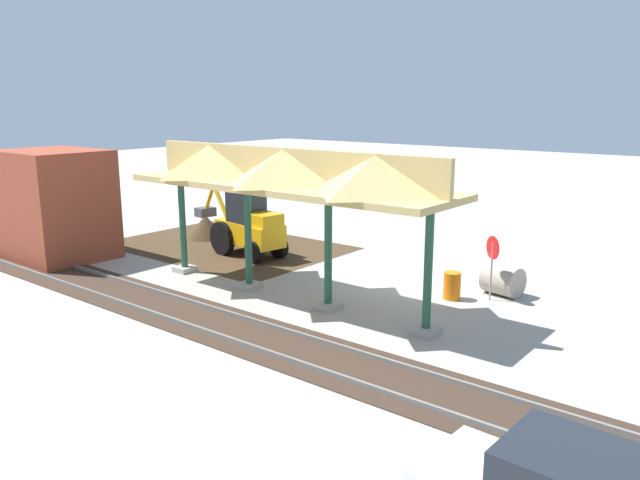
{
  "coord_description": "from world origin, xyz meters",
  "views": [
    {
      "loc": [
        -10.71,
        19.04,
        6.36
      ],
      "look_at": [
        2.49,
        2.56,
        1.6
      ],
      "focal_mm": 35.0,
      "sensor_mm": 36.0,
      "label": 1
    }
  ],
  "objects_px": {
    "stop_sign": "(492,254)",
    "brick_utility_building": "(56,205)",
    "traffic_barrel": "(452,286)",
    "backhoe": "(247,225)",
    "concrete_pipe": "(503,280)"
  },
  "relations": [
    {
      "from": "stop_sign",
      "to": "brick_utility_building",
      "type": "relative_size",
      "value": 0.48
    },
    {
      "from": "brick_utility_building",
      "to": "stop_sign",
      "type": "bearing_deg",
      "value": -160.51
    },
    {
      "from": "stop_sign",
      "to": "traffic_barrel",
      "type": "xyz_separation_m",
      "value": [
        1.02,
        0.68,
        -1.07
      ]
    },
    {
      "from": "stop_sign",
      "to": "brick_utility_building",
      "type": "height_order",
      "value": "brick_utility_building"
    },
    {
      "from": "backhoe",
      "to": "traffic_barrel",
      "type": "bearing_deg",
      "value": 179.81
    },
    {
      "from": "stop_sign",
      "to": "traffic_barrel",
      "type": "bearing_deg",
      "value": 33.68
    },
    {
      "from": "backhoe",
      "to": "traffic_barrel",
      "type": "height_order",
      "value": "backhoe"
    },
    {
      "from": "concrete_pipe",
      "to": "traffic_barrel",
      "type": "bearing_deg",
      "value": 53.01
    },
    {
      "from": "backhoe",
      "to": "concrete_pipe",
      "type": "relative_size",
      "value": 3.91
    },
    {
      "from": "concrete_pipe",
      "to": "traffic_barrel",
      "type": "height_order",
      "value": "concrete_pipe"
    },
    {
      "from": "concrete_pipe",
      "to": "brick_utility_building",
      "type": "height_order",
      "value": "brick_utility_building"
    },
    {
      "from": "concrete_pipe",
      "to": "brick_utility_building",
      "type": "xyz_separation_m",
      "value": [
        16.31,
        6.53,
        1.69
      ]
    },
    {
      "from": "brick_utility_building",
      "to": "traffic_barrel",
      "type": "xyz_separation_m",
      "value": [
        -15.21,
        -5.07,
        -1.75
      ]
    },
    {
      "from": "stop_sign",
      "to": "brick_utility_building",
      "type": "xyz_separation_m",
      "value": [
        16.23,
        5.75,
        0.68
      ]
    },
    {
      "from": "stop_sign",
      "to": "backhoe",
      "type": "xyz_separation_m",
      "value": [
        10.42,
        0.65,
        -0.26
      ]
    }
  ]
}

